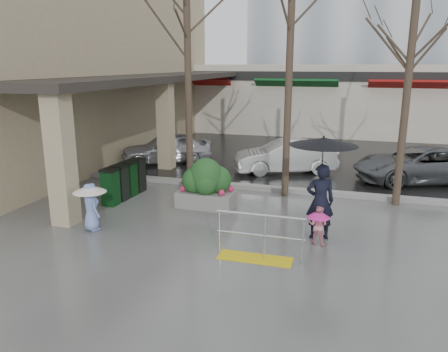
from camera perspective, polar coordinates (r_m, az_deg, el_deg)
The scene contains 20 objects.
ground at distance 10.94m, azimuth -1.26°, elevation -7.35°, with size 120.00×120.00×0.00m, color #51514F.
street_asphalt at distance 32.08m, azimuth 10.83°, elevation 6.94°, with size 120.00×36.00×0.01m, color black.
curb at distance 14.57m, azimuth 3.51°, elevation -1.45°, with size 120.00×0.30×0.15m, color gray.
near_building at distance 21.41m, azimuth -18.51°, elevation 13.58°, with size 6.00×18.00×8.00m, color tan.
canopy_slab at distance 19.36m, azimuth -7.86°, elevation 13.04°, with size 2.80×18.00×0.25m, color #2D2823.
pillar_front at distance 11.76m, azimuth -20.52°, elevation 2.19°, with size 0.55×0.55×3.50m, color tan.
pillar_back at distance 17.32m, azimuth -7.63°, elevation 6.66°, with size 0.55×0.55×3.50m, color tan.
storefront_row at distance 27.73m, azimuth 14.34°, elevation 9.79°, with size 34.00×6.74×4.00m.
handrail at distance 9.40m, azimuth 4.48°, elevation -8.69°, with size 1.90×0.50×1.03m.
tree_west at distance 14.25m, azimuth -4.84°, elevation 18.52°, with size 3.20×3.20×6.80m.
tree_midwest at distance 13.45m, azimuth 8.74°, elevation 19.30°, with size 3.20×3.20×7.00m.
tree_mideast at distance 13.36m, azimuth 23.46°, elevation 16.75°, with size 3.20×3.20×6.50m.
woman at distance 10.37m, azimuth 12.64°, elevation 0.18°, with size 1.58×1.58×2.48m.
child_pink at distance 10.31m, azimuth 12.20°, elevation -5.92°, with size 0.53×0.53×0.92m.
child_blue at distance 11.33m, azimuth -17.05°, elevation -3.18°, with size 0.83×0.83×1.22m.
planter at distance 12.63m, azimuth -2.31°, elevation -1.03°, with size 1.69×0.98×1.45m.
news_boxes at distance 13.86m, azimuth -12.88°, elevation -0.60°, with size 0.56×1.98×1.09m.
car_a at distance 18.50m, azimuth -7.51°, elevation 3.64°, with size 1.49×3.70×1.26m, color #AFB0B4.
car_b at distance 16.84m, azimuth 8.01°, elevation 2.56°, with size 1.33×3.82×1.26m, color silver.
car_c at distance 16.81m, azimuth 24.24°, elevation 1.39°, with size 2.09×4.53×1.26m, color #595D61.
Camera 1 is at (3.10, -9.67, 4.07)m, focal length 35.00 mm.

